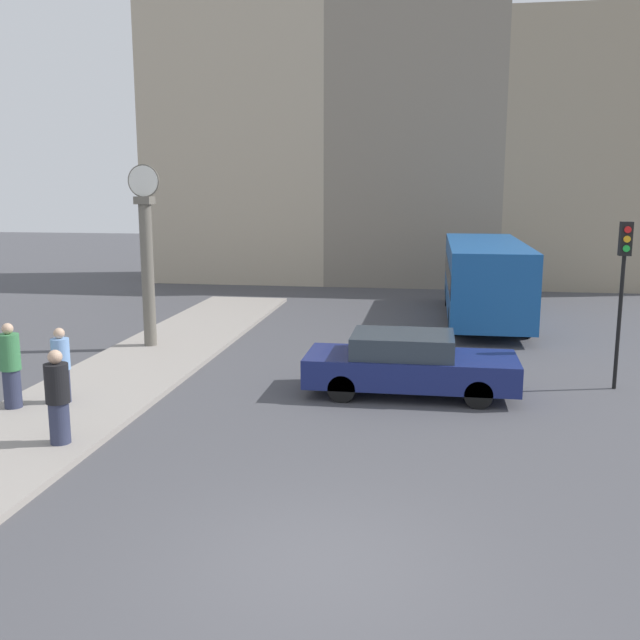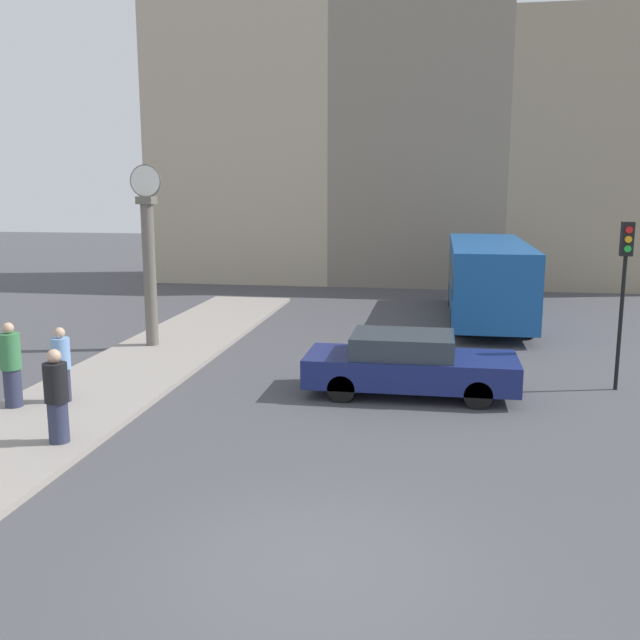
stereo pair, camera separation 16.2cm
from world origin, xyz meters
TOP-DOWN VIEW (x-y plane):
  - ground_plane at (0.00, 0.00)m, footprint 120.00×120.00m
  - sidewalk_corner at (-6.10, 9.12)m, footprint 3.16×22.24m
  - building_row at (-1.28, 27.15)m, footprint 25.11×5.00m
  - sedan_car at (0.86, 7.62)m, footprint 4.70×1.88m
  - bus_distant at (3.16, 17.24)m, footprint 2.56×9.12m
  - traffic_light_far at (5.59, 8.78)m, footprint 0.26×0.24m
  - street_clock at (-6.64, 11.01)m, footprint 0.91×0.46m
  - pedestrian_black_jacket at (-5.15, 3.16)m, footprint 0.42×0.42m
  - pedestrian_green_hoodie at (-7.17, 4.96)m, footprint 0.42×0.42m
  - pedestrian_blue_stripe at (-6.34, 5.46)m, footprint 0.38×0.38m

SIDE VIEW (x-z plane):
  - ground_plane at x=0.00m, z-range 0.00..0.00m
  - sidewalk_corner at x=-6.10m, z-range 0.00..0.12m
  - sedan_car at x=0.86m, z-range 0.01..1.40m
  - pedestrian_blue_stripe at x=-6.34m, z-range 0.11..1.72m
  - pedestrian_black_jacket at x=-5.15m, z-range 0.11..1.81m
  - pedestrian_green_hoodie at x=-7.17m, z-range 0.11..1.89m
  - bus_distant at x=3.16m, z-range 0.20..2.94m
  - street_clock at x=-6.64m, z-range 0.04..5.15m
  - traffic_light_far at x=5.59m, z-range 0.83..4.69m
  - building_row at x=-1.28m, z-range -1.58..17.61m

